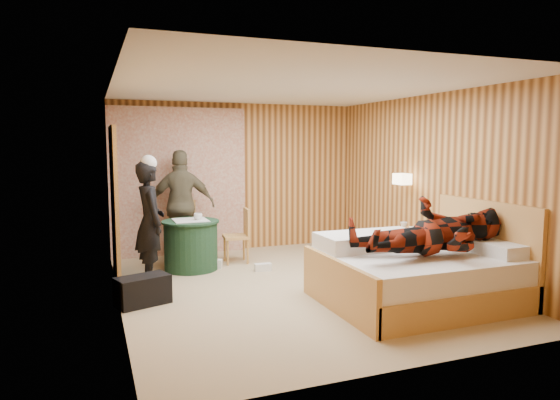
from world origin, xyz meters
name	(u,v)px	position (x,y,z in m)	size (l,w,h in m)	color
floor	(292,287)	(0.00, 0.00, 0.00)	(4.20, 5.00, 0.01)	tan
ceiling	(293,87)	(0.00, 0.00, 2.50)	(4.20, 5.00, 0.01)	silver
wall_back	(237,177)	(0.00, 2.50, 1.25)	(4.20, 0.02, 2.50)	tan
wall_left	(116,195)	(-2.10, 0.00, 1.25)	(0.02, 5.00, 2.50)	tan
wall_right	(432,184)	(2.10, 0.00, 1.25)	(0.02, 5.00, 2.50)	tan
curtain	(179,182)	(-1.00, 2.43, 1.20)	(2.20, 0.08, 2.40)	beige
doorway	(114,202)	(-2.06, 1.40, 1.02)	(0.06, 0.90, 2.05)	black
wall_lamp	(402,179)	(1.92, 0.45, 1.30)	(0.26, 0.24, 0.16)	gold
bed	(418,274)	(1.12, -1.07, 0.33)	(2.09, 1.65, 1.14)	tan
nightstand	(408,249)	(1.88, 0.19, 0.31)	(0.45, 0.61, 0.59)	tan
round_table	(191,244)	(-1.03, 1.35, 0.37)	(0.82, 0.82, 0.73)	#21472F
chair_far	(183,226)	(-1.03, 2.00, 0.54)	(0.45, 0.45, 0.93)	tan
chair_near	(241,231)	(-0.24, 1.52, 0.48)	(0.41, 0.41, 0.83)	tan
duffel_bag	(143,290)	(-1.85, -0.06, 0.16)	(0.58, 0.31, 0.33)	black
sneaker_left	(212,264)	(-0.74, 1.30, 0.07)	(0.29, 0.12, 0.13)	silver
sneaker_right	(263,267)	(-0.09, 0.89, 0.05)	(0.24, 0.10, 0.11)	silver
woman_standing	(150,222)	(-1.65, 0.91, 0.79)	(0.58, 0.38, 1.59)	black
man_at_table	(182,205)	(-1.03, 2.04, 0.86)	(1.01, 0.42, 1.72)	brown
man_on_bed	(435,218)	(1.15, -1.30, 1.00)	(1.77, 0.67, 0.86)	maroon
book_lower	(411,230)	(1.88, 0.14, 0.60)	(0.17, 0.22, 0.02)	silver
book_upper	(411,228)	(1.88, 0.14, 0.62)	(0.16, 0.22, 0.02)	silver
cup_nightstand	(404,225)	(1.88, 0.32, 0.64)	(0.10, 0.10, 0.09)	silver
cup_table	(198,217)	(-0.93, 1.30, 0.78)	(0.12, 0.12, 0.10)	silver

